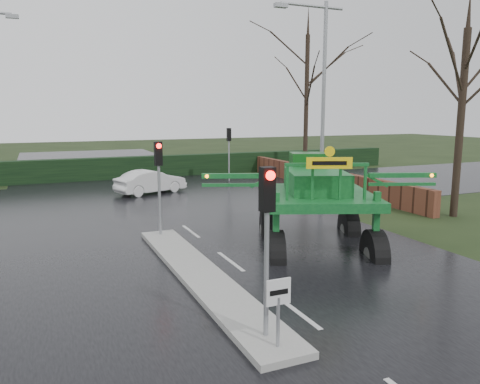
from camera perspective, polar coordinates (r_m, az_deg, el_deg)
name	(u,v)px	position (r m, az deg, el deg)	size (l,w,h in m)	color
ground	(297,312)	(11.16, 6.93, -14.36)	(140.00, 140.00, 0.00)	black
road_main	(176,221)	(19.98, -7.76, -3.51)	(14.00, 80.00, 0.02)	black
road_cross	(146,198)	(25.70, -11.43, -0.67)	(80.00, 12.00, 0.02)	black
median_island	(201,275)	(13.16, -4.81, -10.10)	(1.20, 10.00, 0.16)	gray
hedge_row	(120,168)	(33.38, -14.40, 2.86)	(44.00, 0.90, 1.50)	black
brick_wall	(312,176)	(29.59, 8.82, 1.92)	(0.40, 20.00, 1.20)	#592D1E
keep_left_sign	(278,302)	(8.95, 4.69, -13.19)	(0.50, 0.07, 1.35)	gray
traffic_signal_near	(267,216)	(8.90, 3.33, -2.94)	(0.26, 0.33, 3.52)	gray
traffic_signal_mid	(159,168)	(16.82, -9.88, 2.90)	(0.26, 0.33, 3.52)	gray
traffic_signal_far	(229,142)	(31.12, -1.36, 6.09)	(0.26, 0.33, 3.52)	gray
street_light_right	(319,83)	(24.76, 9.59, 12.91)	(3.85, 0.30, 10.00)	gray
tree_right_near	(463,97)	(22.32, 25.50, 10.45)	(5.60, 5.60, 9.64)	black
tree_right_far	(307,85)	(34.95, 8.14, 12.79)	(7.00, 7.00, 12.05)	black
crop_sprayer	(276,192)	(14.68, 4.38, 0.04)	(7.37, 5.90, 4.40)	black
white_sedan	(151,194)	(26.96, -10.78, -0.18)	(1.40, 4.02, 1.33)	white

